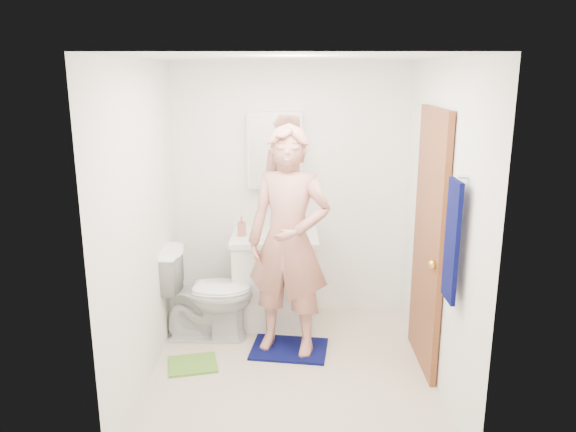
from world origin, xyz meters
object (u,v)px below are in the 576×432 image
object	(u,v)px
soap_dispenser	(242,226)
man	(289,242)
medicine_cabinet	(275,150)
toothbrush_cup	(297,227)
toilet	(206,293)
vanity_cabinet	(275,281)
towel	(452,241)

from	to	relation	value
soap_dispenser	man	bearing A→B (deg)	-53.42
medicine_cabinet	toothbrush_cup	distance (m)	0.74
toilet	toothbrush_cup	bearing A→B (deg)	-61.18
man	toilet	bearing A→B (deg)	177.46
vanity_cabinet	man	xyz separation A→B (m)	(0.13, -0.59, 0.57)
towel	man	distance (m)	1.41
medicine_cabinet	towel	size ratio (longest dim) A/B	0.87
soap_dispenser	man	xyz separation A→B (m)	(0.43, -0.58, 0.03)
medicine_cabinet	toilet	bearing A→B (deg)	-137.05
toothbrush_cup	medicine_cabinet	bearing A→B (deg)	145.87
medicine_cabinet	toothbrush_cup	bearing A→B (deg)	-34.13
vanity_cabinet	toothbrush_cup	bearing A→B (deg)	23.58
towel	toothbrush_cup	xyz separation A→B (m)	(-0.98, 1.57, -0.35)
toilet	soap_dispenser	bearing A→B (deg)	-41.68
toilet	toothbrush_cup	world-z (taller)	toothbrush_cup
toilet	soap_dispenser	distance (m)	0.68
soap_dispenser	vanity_cabinet	bearing A→B (deg)	2.06
toilet	towel	bearing A→B (deg)	-121.86
towel	man	bearing A→B (deg)	139.56
toilet	man	world-z (taller)	man
man	toothbrush_cup	bearing A→B (deg)	101.11
medicine_cabinet	toothbrush_cup	size ratio (longest dim) A/B	5.61
vanity_cabinet	toilet	bearing A→B (deg)	-151.05
vanity_cabinet	medicine_cabinet	distance (m)	1.22
vanity_cabinet	toothbrush_cup	distance (m)	0.55
toothbrush_cup	soap_dispenser	bearing A→B (deg)	-168.85
medicine_cabinet	soap_dispenser	bearing A→B (deg)	-141.83
towel	toilet	distance (m)	2.28
vanity_cabinet	man	world-z (taller)	man
medicine_cabinet	man	size ratio (longest dim) A/B	0.37
toilet	man	size ratio (longest dim) A/B	0.44
towel	soap_dispenser	size ratio (longest dim) A/B	4.54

